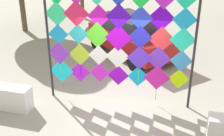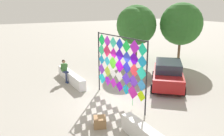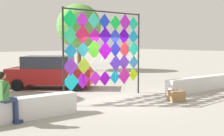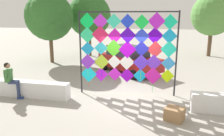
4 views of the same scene
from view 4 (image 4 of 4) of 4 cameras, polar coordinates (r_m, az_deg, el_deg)
ground at (r=8.83m, az=4.23°, el=-8.46°), size 120.00×120.00×0.00m
plaza_ledge_left at (r=9.87m, az=-23.11°, el=-5.08°), size 4.26×0.44×0.68m
kite_display_rack at (r=8.97m, az=4.18°, el=5.66°), size 4.12×0.47×3.57m
seated_vendor at (r=9.59m, az=-25.49°, el=-2.33°), size 0.70×0.55×1.52m
parked_car at (r=13.08m, az=4.47°, el=2.42°), size 4.29×4.10×1.61m
cardboard_box_large at (r=7.37m, az=16.46°, el=-11.79°), size 0.72×0.70×0.42m
tree_broadleaf at (r=16.23m, az=-16.22°, el=13.17°), size 3.49×3.72×5.13m
tree_palm_like at (r=18.68m, az=-5.99°, el=13.85°), size 3.68×3.68×5.32m
tree_far_right at (r=20.74m, az=25.79°, el=12.55°), size 3.58×3.77×5.35m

